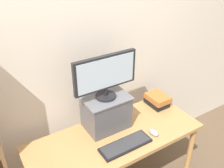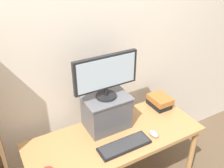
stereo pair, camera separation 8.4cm
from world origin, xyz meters
The scene contains 7 objects.
back_wall centered at (0.00, 0.47, 1.30)m, with size 7.00×0.08×2.60m.
desk centered at (0.00, 0.00, 0.67)m, with size 1.50×0.61×0.75m.
riser_box centered at (0.00, 0.15, 0.91)m, with size 0.39×0.29×0.30m.
computer_monitor centered at (0.00, 0.15, 1.27)m, with size 0.55×0.17×0.37m.
keyboard centered at (0.00, -0.15, 0.77)m, with size 0.43×0.15×0.02m.
computer_mouse centered at (0.29, -0.16, 0.77)m, with size 0.06×0.10×0.04m.
book_stack centered at (0.60, 0.16, 0.81)m, with size 0.17×0.23×0.11m.
Camera 2 is at (-0.82, -1.40, 2.18)m, focal length 40.00 mm.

